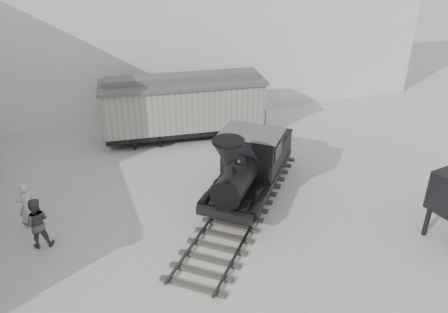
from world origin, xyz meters
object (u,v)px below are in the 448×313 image
object	(u,v)px
visitor_a	(27,206)
visitor_b	(36,223)
locomotive	(248,170)
boxcar	(183,105)

from	to	relation	value
visitor_a	visitor_b	world-z (taller)	visitor_b
locomotive	boxcar	distance (m)	7.03
locomotive	visitor_a	size ratio (longest dim) A/B	5.12
boxcar	visitor_a	bearing A→B (deg)	-135.39
visitor_a	visitor_b	bearing A→B (deg)	92.07
boxcar	visitor_b	distance (m)	10.43
locomotive	visitor_a	world-z (taller)	locomotive
boxcar	visitor_a	distance (m)	9.81
visitor_a	locomotive	bearing A→B (deg)	160.89
locomotive	visitor_b	distance (m)	8.17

